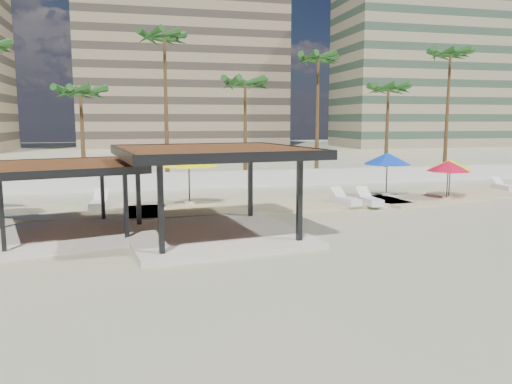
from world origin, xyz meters
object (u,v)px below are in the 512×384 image
at_px(lounger_a, 99,204).
at_px(lounger_b, 369,200).
at_px(umbrella_c, 448,166).
at_px(pavilion_west, 59,193).
at_px(lounger_d, 504,187).
at_px(lounger_c, 345,200).
at_px(pavilion_central, 213,184).

distance_m(lounger_a, lounger_b, 14.93).
xyz_separation_m(umbrella_c, lounger_a, (-20.07, 1.82, -1.76)).
relative_size(pavilion_west, lounger_d, 3.67).
xyz_separation_m(umbrella_c, lounger_c, (-6.60, -0.11, -1.77)).
bearing_deg(pavilion_central, lounger_b, 20.23).
height_order(pavilion_west, lounger_b, pavilion_west).
bearing_deg(lounger_c, lounger_a, 71.58).
distance_m(pavilion_central, lounger_b, 11.12).
relative_size(umbrella_c, lounger_c, 1.46).
xyz_separation_m(pavilion_west, lounger_b, (15.92, 3.69, -1.46)).
bearing_deg(umbrella_c, pavilion_west, -168.88).
xyz_separation_m(lounger_a, lounger_d, (26.50, 1.09, -0.04)).
height_order(pavilion_central, lounger_b, pavilion_central).
distance_m(lounger_a, lounger_c, 13.61).
xyz_separation_m(lounger_b, lounger_d, (11.75, 3.39, -0.02)).
xyz_separation_m(pavilion_west, lounger_d, (27.67, 7.08, -1.49)).
xyz_separation_m(pavilion_central, lounger_c, (8.41, 5.52, -1.86)).
relative_size(pavilion_central, lounger_a, 3.41).
bearing_deg(pavilion_central, umbrella_c, 12.84).
bearing_deg(lounger_b, pavilion_west, 103.26).
xyz_separation_m(umbrella_c, lounger_b, (-5.32, -0.49, -1.77)).
height_order(lounger_c, lounger_d, lounger_c).
relative_size(pavilion_west, lounger_c, 3.22).
bearing_deg(pavilion_central, lounger_a, 116.48).
distance_m(lounger_b, lounger_d, 12.23).
bearing_deg(umbrella_c, lounger_b, -174.75).
bearing_deg(pavilion_west, lounger_a, 63.98).
bearing_deg(lounger_a, pavilion_west, 173.50).
bearing_deg(pavilion_west, lounger_b, -1.95).
bearing_deg(lounger_b, umbrella_c, -84.52).
height_order(pavilion_west, umbrella_c, pavilion_west).
bearing_deg(lounger_a, lounger_d, -83.12).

